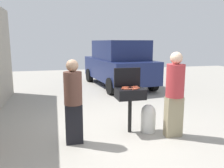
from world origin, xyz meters
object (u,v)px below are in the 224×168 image
hot_dog_5 (135,89)px  hot_dog_6 (136,87)px  parked_minivan (118,63)px  hot_dog_4 (134,87)px  person_left (73,99)px  hot_dog_0 (126,87)px  hot_dog_9 (137,88)px  bbq_grill (130,95)px  hot_dog_8 (125,87)px  hot_dog_10 (127,89)px  hot_dog_2 (125,88)px  person_right (175,92)px  propane_tank (148,118)px  hot_dog_7 (133,89)px  hot_dog_3 (124,89)px  hot_dog_1 (135,86)px

hot_dog_5 → hot_dog_6: 0.19m
hot_dog_6 → parked_minivan: parked_minivan is taller
hot_dog_4 → person_left: bearing=-164.4°
hot_dog_0 → hot_dog_5: (0.12, -0.23, 0.00)m
hot_dog_9 → parked_minivan: 5.40m
bbq_grill → hot_dog_8: 0.22m
hot_dog_0 → hot_dog_10: 0.20m
hot_dog_2 → parked_minivan: (1.29, 5.20, 0.03)m
person_right → hot_dog_5: bearing=-16.5°
propane_tank → person_left: size_ratio=0.38×
hot_dog_7 → propane_tank: bearing=2.9°
parked_minivan → hot_dog_8: bearing=69.2°
hot_dog_8 → person_right: bearing=-31.3°
hot_dog_4 → hot_dog_10: (-0.22, -0.21, 0.00)m
hot_dog_7 → parked_minivan: (1.16, 5.32, 0.03)m
person_right → hot_dog_10: bearing=-15.8°
bbq_grill → propane_tank: (0.40, -0.08, -0.51)m
hot_dog_4 → propane_tank: 0.75m
hot_dog_2 → person_right: (0.92, -0.45, -0.03)m
hot_dog_8 → person_left: 1.22m
hot_dog_3 → hot_dog_8: 0.19m
hot_dog_5 → person_right: (0.76, -0.27, -0.03)m
hot_dog_1 → person_left: person_left is taller
hot_dog_5 → hot_dog_1: bearing=71.6°
hot_dog_3 → hot_dog_7: size_ratio=1.00×
hot_dog_3 → hot_dog_6: same height
hot_dog_5 → person_left: bearing=-174.6°
hot_dog_5 → hot_dog_10: same height
hot_dog_1 → hot_dog_7: same height
hot_dog_4 → hot_dog_2: bearing=-161.6°
hot_dog_2 → hot_dog_6: same height
bbq_grill → hot_dog_9: size_ratio=7.53×
hot_dog_6 → person_right: 0.82m
hot_dog_2 → propane_tank: (0.50, -0.11, -0.67)m
hot_dog_0 → hot_dog_10: same height
propane_tank → hot_dog_6: bearing=159.6°
hot_dog_1 → propane_tank: (0.25, -0.21, -0.67)m
person_right → parked_minivan: bearing=-90.8°
hot_dog_10 → person_right: person_right is taller
hot_dog_8 → hot_dog_9: 0.29m
bbq_grill → hot_dog_4: bearing=41.6°
hot_dog_3 → hot_dog_5: size_ratio=1.00×
hot_dog_7 → person_right: (0.80, -0.32, -0.03)m
hot_dog_3 → hot_dog_8: size_ratio=1.00×
hot_dog_4 → hot_dog_10: 0.30m
hot_dog_3 → person_left: bearing=-168.4°
hot_dog_6 → hot_dog_8: (-0.21, 0.10, 0.00)m
hot_dog_7 → hot_dog_10: 0.13m
hot_dog_4 → propane_tank: (0.29, -0.18, -0.67)m
hot_dog_0 → person_right: person_right is taller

